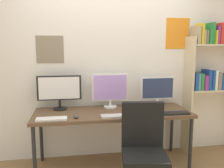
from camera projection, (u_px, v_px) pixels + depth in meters
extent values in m
cube|color=silver|center=(108.00, 65.00, 3.35)|extent=(4.39, 0.10, 2.60)
cube|color=gray|center=(50.00, 49.00, 3.14)|extent=(0.36, 0.01, 0.36)
cube|color=orange|center=(178.00, 34.00, 3.39)|extent=(0.35, 0.01, 0.44)
cube|color=brown|center=(113.00, 113.00, 3.03)|extent=(1.99, 0.68, 0.04)
cylinder|color=#262628|center=(34.00, 156.00, 2.66)|extent=(0.04, 0.04, 0.70)
cylinder|color=#262628|center=(191.00, 145.00, 2.96)|extent=(0.04, 0.04, 0.70)
cylinder|color=#262628|center=(41.00, 136.00, 3.22)|extent=(0.04, 0.04, 0.70)
cylinder|color=#262628|center=(172.00, 129.00, 3.52)|extent=(0.04, 0.04, 0.70)
cube|color=beige|center=(188.00, 96.00, 3.42)|extent=(0.03, 0.28, 1.71)
cube|color=beige|center=(214.00, 90.00, 3.47)|extent=(0.76, 0.28, 0.02)
cube|color=beige|center=(217.00, 45.00, 3.37)|extent=(0.76, 0.28, 0.02)
cube|color=#1E4799|center=(193.00, 81.00, 3.39)|extent=(0.05, 0.22, 0.25)
cube|color=teal|center=(196.00, 81.00, 3.40)|extent=(0.03, 0.22, 0.24)
cube|color=#287F3D|center=(199.00, 81.00, 3.41)|extent=(0.04, 0.22, 0.24)
cube|color=#8C338C|center=(203.00, 82.00, 3.41)|extent=(0.05, 0.22, 0.21)
cube|color=#1E4799|center=(206.00, 79.00, 3.42)|extent=(0.05, 0.22, 0.29)
cube|color=#1E4799|center=(210.00, 80.00, 3.42)|extent=(0.04, 0.22, 0.28)
cube|color=white|center=(212.00, 79.00, 3.44)|extent=(0.04, 0.22, 0.28)
cube|color=gray|center=(216.00, 80.00, 3.45)|extent=(0.05, 0.22, 0.25)
cube|color=#1E4799|center=(219.00, 81.00, 3.45)|extent=(0.03, 0.22, 0.24)
cube|color=tan|center=(196.00, 35.00, 3.30)|extent=(0.05, 0.22, 0.25)
cube|color=gold|center=(199.00, 34.00, 3.29)|extent=(0.03, 0.22, 0.28)
cube|color=tan|center=(201.00, 37.00, 3.32)|extent=(0.03, 0.22, 0.19)
cube|color=gray|center=(204.00, 37.00, 3.33)|extent=(0.03, 0.22, 0.19)
cube|color=#287F3D|center=(207.00, 37.00, 3.31)|extent=(0.04, 0.22, 0.20)
cube|color=#287F3D|center=(210.00, 34.00, 3.33)|extent=(0.05, 0.22, 0.30)
cube|color=gold|center=(213.00, 37.00, 3.33)|extent=(0.02, 0.22, 0.19)
cube|color=#8C338C|center=(215.00, 35.00, 3.33)|extent=(0.03, 0.22, 0.25)
cube|color=red|center=(218.00, 34.00, 3.34)|extent=(0.05, 0.22, 0.29)
cube|color=#287F3D|center=(221.00, 37.00, 3.37)|extent=(0.05, 0.22, 0.19)
cube|color=#1E4799|center=(224.00, 36.00, 3.37)|extent=(0.03, 0.22, 0.23)
cube|color=black|center=(144.00, 157.00, 2.36)|extent=(0.50, 0.50, 0.08)
cube|color=black|center=(142.00, 124.00, 2.51)|extent=(0.45, 0.14, 0.48)
cylinder|color=black|center=(60.00, 109.00, 3.13)|extent=(0.18, 0.18, 0.02)
cylinder|color=black|center=(60.00, 104.00, 3.12)|extent=(0.03, 0.03, 0.11)
cube|color=black|center=(59.00, 88.00, 3.09)|extent=(0.57, 0.03, 0.32)
cube|color=white|center=(59.00, 88.00, 3.07)|extent=(0.52, 0.01, 0.29)
cylinder|color=silver|center=(110.00, 107.00, 3.23)|extent=(0.18, 0.18, 0.02)
cylinder|color=silver|center=(110.00, 103.00, 3.23)|extent=(0.03, 0.03, 0.08)
cube|color=silver|center=(110.00, 87.00, 3.20)|extent=(0.49, 0.03, 0.37)
cube|color=#B28CE5|center=(110.00, 87.00, 3.18)|extent=(0.45, 0.01, 0.33)
cylinder|color=silver|center=(157.00, 105.00, 3.34)|extent=(0.18, 0.18, 0.02)
cylinder|color=silver|center=(157.00, 101.00, 3.33)|extent=(0.03, 0.03, 0.08)
cube|color=silver|center=(157.00, 88.00, 3.31)|extent=(0.48, 0.03, 0.31)
cube|color=navy|center=(158.00, 88.00, 3.29)|extent=(0.44, 0.01, 0.28)
cube|color=silver|center=(52.00, 119.00, 2.69)|extent=(0.35, 0.13, 0.02)
cube|color=silver|center=(116.00, 116.00, 2.80)|extent=(0.35, 0.13, 0.02)
cube|color=black|center=(175.00, 113.00, 2.92)|extent=(0.35, 0.13, 0.02)
ellipsoid|color=#38383D|center=(76.00, 117.00, 2.75)|extent=(0.06, 0.10, 0.03)
cylinder|color=white|center=(132.00, 107.00, 3.06)|extent=(0.08, 0.08, 0.09)
torus|color=white|center=(135.00, 107.00, 3.06)|extent=(0.06, 0.01, 0.06)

